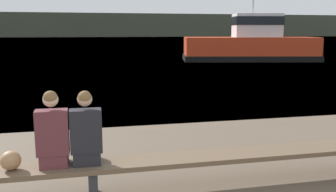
{
  "coord_description": "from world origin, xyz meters",
  "views": [
    {
      "loc": [
        -0.26,
        -1.92,
        2.24
      ],
      "look_at": [
        1.53,
        5.99,
        0.82
      ],
      "focal_mm": 40.0,
      "sensor_mm": 36.0,
      "label": 1
    }
  ],
  "objects_px": {
    "bench_main": "(92,169)",
    "shopping_bag": "(11,161)",
    "person_left": "(53,135)",
    "tugboat_red": "(251,46)",
    "person_right": "(86,133)"
  },
  "relations": [
    {
      "from": "bench_main",
      "to": "shopping_bag",
      "type": "relative_size",
      "value": 34.54
    },
    {
      "from": "person_left",
      "to": "shopping_bag",
      "type": "bearing_deg",
      "value": -179.55
    },
    {
      "from": "bench_main",
      "to": "tugboat_red",
      "type": "height_order",
      "value": "tugboat_red"
    },
    {
      "from": "person_left",
      "to": "person_right",
      "type": "height_order",
      "value": "person_left"
    },
    {
      "from": "bench_main",
      "to": "person_right",
      "type": "bearing_deg",
      "value": 177.85
    },
    {
      "from": "person_left",
      "to": "shopping_bag",
      "type": "height_order",
      "value": "person_left"
    },
    {
      "from": "bench_main",
      "to": "person_left",
      "type": "relative_size",
      "value": 8.75
    },
    {
      "from": "person_right",
      "to": "tugboat_red",
      "type": "distance_m",
      "value": 24.94
    },
    {
      "from": "person_right",
      "to": "shopping_bag",
      "type": "relative_size",
      "value": 3.89
    },
    {
      "from": "person_right",
      "to": "shopping_bag",
      "type": "bearing_deg",
      "value": -179.73
    },
    {
      "from": "person_right",
      "to": "shopping_bag",
      "type": "distance_m",
      "value": 1.0
    },
    {
      "from": "person_left",
      "to": "tugboat_red",
      "type": "relative_size",
      "value": 0.1
    },
    {
      "from": "shopping_bag",
      "to": "tugboat_red",
      "type": "distance_m",
      "value": 25.44
    },
    {
      "from": "person_right",
      "to": "tugboat_red",
      "type": "bearing_deg",
      "value": 60.04
    },
    {
      "from": "bench_main",
      "to": "person_left",
      "type": "bearing_deg",
      "value": 179.76
    }
  ]
}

